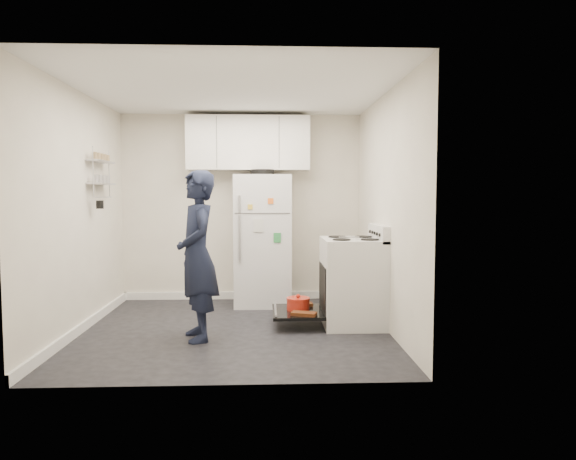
{
  "coord_description": "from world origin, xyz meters",
  "views": [
    {
      "loc": [
        0.34,
        -5.38,
        1.43
      ],
      "look_at": [
        0.57,
        0.1,
        1.05
      ],
      "focal_mm": 32.0,
      "sensor_mm": 36.0,
      "label": 1
    }
  ],
  "objects_px": {
    "refrigerator": "(263,240)",
    "open_oven_door": "(298,309)",
    "person": "(197,255)",
    "electric_range": "(351,282)"
  },
  "relations": [
    {
      "from": "open_oven_door",
      "to": "person",
      "type": "distance_m",
      "value": 1.32
    },
    {
      "from": "refrigerator",
      "to": "person",
      "type": "xyz_separation_m",
      "value": [
        -0.63,
        -1.6,
        -0.01
      ]
    },
    {
      "from": "electric_range",
      "to": "person",
      "type": "distance_m",
      "value": 1.72
    },
    {
      "from": "open_oven_door",
      "to": "refrigerator",
      "type": "height_order",
      "value": "refrigerator"
    },
    {
      "from": "refrigerator",
      "to": "person",
      "type": "bearing_deg",
      "value": -111.44
    },
    {
      "from": "electric_range",
      "to": "open_oven_door",
      "type": "bearing_deg",
      "value": 179.22
    },
    {
      "from": "electric_range",
      "to": "refrigerator",
      "type": "bearing_deg",
      "value": 131.65
    },
    {
      "from": "electric_range",
      "to": "refrigerator",
      "type": "height_order",
      "value": "refrigerator"
    },
    {
      "from": "refrigerator",
      "to": "open_oven_door",
      "type": "bearing_deg",
      "value": -70.24
    },
    {
      "from": "open_oven_door",
      "to": "person",
      "type": "height_order",
      "value": "person"
    }
  ]
}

